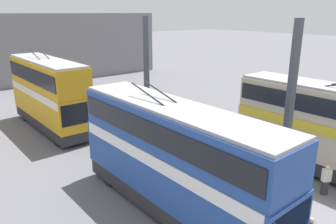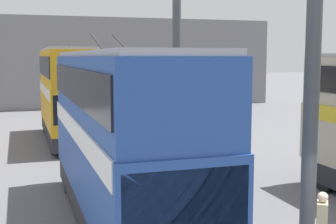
{
  "view_description": "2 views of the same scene",
  "coord_description": "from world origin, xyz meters",
  "px_view_note": "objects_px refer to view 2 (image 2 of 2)",
  "views": [
    {
      "loc": [
        -5.5,
        12.97,
        8.73
      ],
      "look_at": [
        10.3,
        -0.15,
        2.46
      ],
      "focal_mm": 35.0,
      "sensor_mm": 36.0,
      "label": 1
    },
    {
      "loc": [
        -8.49,
        7.15,
        4.9
      ],
      "look_at": [
        11.69,
        0.66,
        2.38
      ],
      "focal_mm": 50.0,
      "sensor_mm": 36.0,
      "label": 2
    }
  ],
  "objects_px": {
    "bus_right_far": "(67,89)",
    "person_aisle_midway": "(184,151)",
    "bus_right_mid": "(119,129)",
    "oil_drum": "(167,169)"
  },
  "relations": [
    {
      "from": "oil_drum",
      "to": "bus_right_mid",
      "type": "bearing_deg",
      "value": 148.01
    },
    {
      "from": "person_aisle_midway",
      "to": "bus_right_mid",
      "type": "bearing_deg",
      "value": 122.32
    },
    {
      "from": "bus_right_mid",
      "to": "oil_drum",
      "type": "xyz_separation_m",
      "value": [
        4.6,
        -2.88,
        -2.43
      ]
    },
    {
      "from": "bus_right_mid",
      "to": "bus_right_far",
      "type": "distance_m",
      "value": 14.59
    },
    {
      "from": "person_aisle_midway",
      "to": "oil_drum",
      "type": "distance_m",
      "value": 1.89
    },
    {
      "from": "bus_right_mid",
      "to": "bus_right_far",
      "type": "height_order",
      "value": "bus_right_far"
    },
    {
      "from": "bus_right_mid",
      "to": "oil_drum",
      "type": "bearing_deg",
      "value": -31.99
    },
    {
      "from": "bus_right_far",
      "to": "oil_drum",
      "type": "relative_size",
      "value": 11.55
    },
    {
      "from": "person_aisle_midway",
      "to": "oil_drum",
      "type": "height_order",
      "value": "person_aisle_midway"
    },
    {
      "from": "bus_right_far",
      "to": "person_aisle_midway",
      "type": "distance_m",
      "value": 9.8
    }
  ]
}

